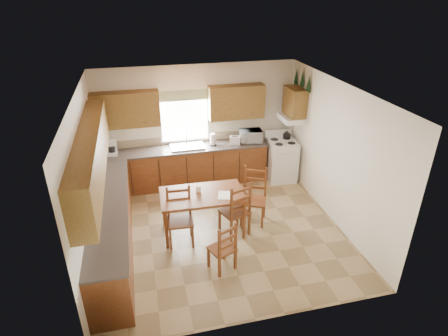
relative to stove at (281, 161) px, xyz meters
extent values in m
plane|color=#937B52|center=(-1.88, -1.67, -0.47)|extent=(4.50, 4.50, 0.00)
plane|color=brown|center=(-1.88, -1.67, 2.23)|extent=(4.50, 4.50, 0.00)
plane|color=silver|center=(-4.13, -1.67, 0.88)|extent=(4.50, 4.50, 0.00)
plane|color=silver|center=(0.37, -1.67, 0.88)|extent=(4.50, 4.50, 0.00)
plane|color=silver|center=(-1.88, 0.58, 0.88)|extent=(4.50, 4.50, 0.00)
plane|color=silver|center=(-1.88, -3.92, 0.88)|extent=(4.50, 4.50, 0.00)
cube|color=brown|center=(-2.25, 0.28, -0.03)|extent=(3.75, 0.60, 0.88)
cube|color=brown|center=(-3.83, -1.82, -0.03)|extent=(0.60, 3.60, 0.88)
cube|color=#443B37|center=(-2.25, 0.28, 0.43)|extent=(3.75, 0.63, 0.04)
cube|color=#443B37|center=(-3.83, -1.82, 0.43)|extent=(0.63, 3.60, 0.04)
cube|color=gray|center=(-2.25, 0.57, 0.54)|extent=(3.75, 0.01, 0.18)
cube|color=brown|center=(-3.43, 0.41, 1.38)|extent=(1.41, 0.33, 0.75)
cube|color=brown|center=(-1.02, 0.41, 1.38)|extent=(1.25, 0.33, 0.75)
cube|color=brown|center=(-3.96, -1.82, 1.38)|extent=(0.33, 3.60, 0.75)
cube|color=brown|center=(0.20, -0.02, 1.43)|extent=(0.33, 0.62, 0.62)
cube|color=silver|center=(0.15, -0.02, 1.05)|extent=(0.44, 0.62, 0.12)
cube|color=silver|center=(-2.18, 0.55, 1.08)|extent=(1.13, 0.02, 1.18)
cube|color=white|center=(-2.18, 0.54, 1.08)|extent=(1.05, 0.01, 1.10)
cube|color=#3E5E30|center=(-2.18, 0.52, 1.58)|extent=(1.19, 0.01, 0.24)
cube|color=silver|center=(-2.18, 0.28, 0.47)|extent=(0.75, 0.45, 0.04)
cone|color=black|center=(0.33, -0.34, 1.91)|extent=(0.22, 0.22, 0.36)
cone|color=black|center=(0.33, -0.02, 1.95)|extent=(0.22, 0.22, 0.36)
cone|color=black|center=(0.33, 0.30, 1.91)|extent=(0.22, 0.22, 0.36)
cube|color=silver|center=(0.00, 0.00, 0.00)|extent=(0.70, 0.71, 0.95)
cube|color=silver|center=(-3.81, 0.27, 0.61)|extent=(0.22, 0.26, 0.34)
cylinder|color=white|center=(-1.60, 0.27, 0.58)|extent=(0.13, 0.13, 0.28)
cube|color=silver|center=(-1.10, 0.20, 0.54)|extent=(0.26, 0.20, 0.19)
imported|color=silver|center=(-0.70, 0.28, 0.59)|extent=(0.51, 0.39, 0.28)
cube|color=brown|center=(-2.21, -1.65, -0.07)|extent=(1.54, 0.91, 0.81)
cube|color=brown|center=(-2.09, -2.73, -0.02)|extent=(0.49, 0.49, 0.91)
cube|color=brown|center=(-1.65, -1.86, 0.08)|extent=(0.59, 0.58, 1.11)
cube|color=brown|center=(-2.66, -1.91, 0.06)|extent=(0.47, 0.45, 1.07)
cube|color=brown|center=(-1.19, -1.57, 0.08)|extent=(0.61, 0.60, 1.11)
cube|color=white|center=(-1.82, -1.79, 0.34)|extent=(0.30, 0.35, 0.00)
cube|color=white|center=(-2.26, -1.57, 0.40)|extent=(0.09, 0.05, 0.12)
camera|label=1|loc=(-3.19, -7.44, 3.80)|focal=30.00mm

